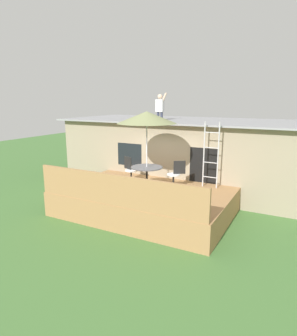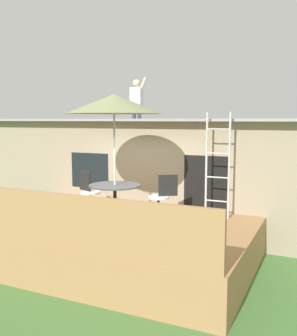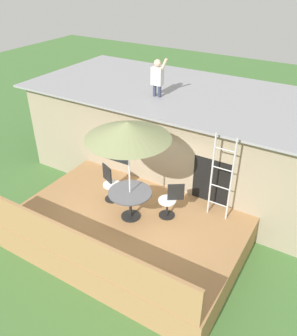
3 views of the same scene
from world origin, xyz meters
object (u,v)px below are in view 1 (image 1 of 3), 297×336
object	(u,v)px
step_ladder	(211,155)
patio_table	(147,172)
patio_umbrella	(147,117)
person_figure	(160,105)
patio_chair_right	(176,175)
patio_chair_left	(130,170)

from	to	relation	value
step_ladder	patio_table	bearing A→B (deg)	-147.20
patio_umbrella	person_figure	size ratio (longest dim) A/B	2.29
patio_table	patio_umbrella	xyz separation A→B (m)	(0.00, -0.00, 1.76)
patio_table	patio_chair_right	distance (m)	0.98
step_ladder	patio_chair_right	xyz separation A→B (m)	(-0.99, -0.61, -0.64)
patio_table	step_ladder	size ratio (longest dim) A/B	0.47
person_figure	patio_chair_left	xyz separation A→B (m)	(0.00, -2.42, -2.22)
patio_table	patio_chair_right	world-z (taller)	patio_chair_right
patio_umbrella	step_ladder	distance (m)	2.47
patio_table	step_ladder	distance (m)	2.19
patio_chair_left	patio_umbrella	bearing A→B (deg)	0.00
patio_table	person_figure	size ratio (longest dim) A/B	0.94
step_ladder	person_figure	distance (m)	3.52
patio_table	step_ladder	world-z (taller)	step_ladder
patio_table	step_ladder	bearing A→B (deg)	32.80
patio_umbrella	patio_chair_left	world-z (taller)	patio_umbrella
patio_table	person_figure	distance (m)	3.61
person_figure	patio_umbrella	bearing A→B (deg)	-72.39
person_figure	patio_chair_right	world-z (taller)	person_figure
patio_table	person_figure	bearing A→B (deg)	107.61
patio_chair_right	patio_umbrella	bearing A→B (deg)	-0.00
patio_umbrella	person_figure	bearing A→B (deg)	107.61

